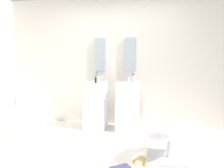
# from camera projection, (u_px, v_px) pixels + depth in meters

# --- Properties ---
(ground_plane) EXTENTS (4.80, 3.60, 0.04)m
(ground_plane) POSITION_uv_depth(u_px,v_px,m) (94.00, 156.00, 3.16)
(ground_plane) COLOR silver
(rear_partition) EXTENTS (4.80, 0.10, 2.60)m
(rear_partition) POSITION_uv_depth(u_px,v_px,m) (116.00, 61.00, 4.63)
(rear_partition) COLOR beige
(rear_partition) RESTS_ON ground_plane
(pedestal_sink_left) EXTENTS (0.46, 0.46, 1.00)m
(pedestal_sink_left) POSITION_uv_depth(u_px,v_px,m) (96.00, 104.00, 4.35)
(pedestal_sink_left) COLOR white
(pedestal_sink_left) RESTS_ON ground_plane
(pedestal_sink_right) EXTENTS (0.46, 0.46, 1.00)m
(pedestal_sink_right) POSITION_uv_depth(u_px,v_px,m) (127.00, 105.00, 4.23)
(pedestal_sink_right) COLOR white
(pedestal_sink_right) RESTS_ON ground_plane
(vanity_mirror_left) EXTENTS (0.22, 0.03, 0.67)m
(vanity_mirror_left) POSITION_uv_depth(u_px,v_px,m) (100.00, 55.00, 4.61)
(vanity_mirror_left) COLOR #8C9EA8
(vanity_mirror_right) EXTENTS (0.22, 0.03, 0.67)m
(vanity_mirror_right) POSITION_uv_depth(u_px,v_px,m) (130.00, 55.00, 4.49)
(vanity_mirror_right) COLOR #8C9EA8
(lounge_chair) EXTENTS (1.09, 1.09, 0.65)m
(lounge_chair) POSITION_uv_depth(u_px,v_px,m) (169.00, 135.00, 2.93)
(lounge_chair) COLOR #B7BABF
(lounge_chair) RESTS_ON ground_plane
(towel_rack) EXTENTS (0.37, 0.22, 0.95)m
(towel_rack) POSITION_uv_depth(u_px,v_px,m) (23.00, 101.00, 3.82)
(towel_rack) COLOR #B7BABF
(towel_rack) RESTS_ON ground_plane
(area_rug) EXTENTS (1.03, 0.85, 0.01)m
(area_rug) POSITION_uv_depth(u_px,v_px,m) (142.00, 167.00, 2.80)
(area_rug) COLOR white
(area_rug) RESTS_ON ground_plane
(magazine_ochre) EXTENTS (0.28, 0.26, 0.03)m
(magazine_ochre) POSITION_uv_depth(u_px,v_px,m) (144.00, 161.00, 2.91)
(magazine_ochre) COLOR gold
(magazine_ochre) RESTS_ON area_rug
(coffee_mug) EXTENTS (0.08, 0.08, 0.10)m
(coffee_mug) POSITION_uv_depth(u_px,v_px,m) (138.00, 166.00, 2.70)
(coffee_mug) COLOR white
(coffee_mug) RESTS_ON area_rug
(soap_bottle_black) EXTENTS (0.05, 0.05, 0.12)m
(soap_bottle_black) POSITION_uv_depth(u_px,v_px,m) (96.00, 80.00, 4.18)
(soap_bottle_black) COLOR black
(soap_bottle_black) RESTS_ON pedestal_sink_left
(soap_bottle_white) EXTENTS (0.05, 0.05, 0.17)m
(soap_bottle_white) POSITION_uv_depth(u_px,v_px,m) (134.00, 79.00, 4.16)
(soap_bottle_white) COLOR white
(soap_bottle_white) RESTS_ON pedestal_sink_right
(soap_bottle_clear) EXTENTS (0.05, 0.05, 0.16)m
(soap_bottle_clear) POSITION_uv_depth(u_px,v_px,m) (98.00, 79.00, 4.15)
(soap_bottle_clear) COLOR silver
(soap_bottle_clear) RESTS_ON pedestal_sink_left
(soap_bottle_grey) EXTENTS (0.04, 0.04, 0.17)m
(soap_bottle_grey) POSITION_uv_depth(u_px,v_px,m) (133.00, 79.00, 4.10)
(soap_bottle_grey) COLOR #99999E
(soap_bottle_grey) RESTS_ON pedestal_sink_right
(soap_bottle_green) EXTENTS (0.05, 0.05, 0.20)m
(soap_bottle_green) POSITION_uv_depth(u_px,v_px,m) (97.00, 77.00, 4.41)
(soap_bottle_green) COLOR #59996B
(soap_bottle_green) RESTS_ON pedestal_sink_left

